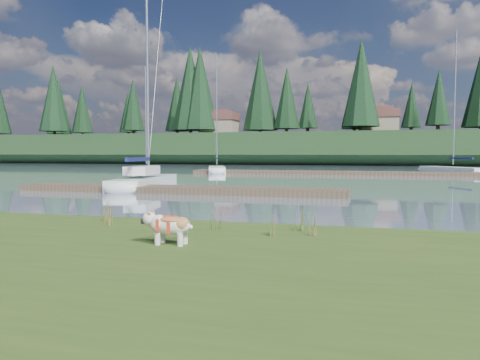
% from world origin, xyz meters
% --- Properties ---
extents(ground, '(200.00, 200.00, 0.00)m').
position_xyz_m(ground, '(0.00, 30.00, 0.00)').
color(ground, '#7D90A5').
rests_on(ground, ground).
extents(bank, '(60.00, 9.00, 0.35)m').
position_xyz_m(bank, '(0.00, -6.00, 0.17)').
color(bank, '#354C1A').
rests_on(bank, ground).
extents(ridge, '(200.00, 20.00, 5.00)m').
position_xyz_m(ridge, '(0.00, 73.00, 2.50)').
color(ridge, black).
rests_on(ridge, ground).
extents(bulldog, '(0.88, 0.39, 0.53)m').
position_xyz_m(bulldog, '(1.69, -4.25, 0.68)').
color(bulldog, silver).
rests_on(bulldog, bank).
extents(sailboat_main, '(3.10, 8.67, 12.27)m').
position_xyz_m(sailboat_main, '(-7.07, 12.22, 0.42)').
color(sailboat_main, white).
rests_on(sailboat_main, ground).
extents(dock_near, '(16.00, 2.00, 0.30)m').
position_xyz_m(dock_near, '(-4.00, 9.00, 0.15)').
color(dock_near, '#4C3D2C').
rests_on(dock_near, ground).
extents(dock_far, '(26.00, 2.20, 0.30)m').
position_xyz_m(dock_far, '(2.00, 30.00, 0.15)').
color(dock_far, '#4C3D2C').
rests_on(dock_far, ground).
extents(sailboat_bg_0, '(3.37, 7.32, 10.54)m').
position_xyz_m(sailboat_bg_0, '(-16.96, 31.55, 0.32)').
color(sailboat_bg_0, white).
rests_on(sailboat_bg_0, ground).
extents(sailboat_bg_1, '(3.85, 7.55, 11.22)m').
position_xyz_m(sailboat_bg_1, '(-9.70, 31.92, 0.33)').
color(sailboat_bg_1, white).
rests_on(sailboat_bg_1, ground).
extents(sailboat_bg_3, '(5.81, 8.95, 13.31)m').
position_xyz_m(sailboat_bg_3, '(11.83, 36.88, 0.32)').
color(sailboat_bg_3, white).
rests_on(sailboat_bg_3, ground).
extents(weed_0, '(0.17, 0.14, 0.60)m').
position_xyz_m(weed_0, '(-0.37, -2.76, 0.60)').
color(weed_0, '#475B23').
rests_on(weed_0, bank).
extents(weed_1, '(0.17, 0.14, 0.48)m').
position_xyz_m(weed_1, '(1.95, -2.57, 0.55)').
color(weed_1, '#475B23').
rests_on(weed_1, bank).
extents(weed_2, '(0.17, 0.14, 0.63)m').
position_xyz_m(weed_2, '(3.56, -2.34, 0.61)').
color(weed_2, '#475B23').
rests_on(weed_2, bank).
extents(weed_3, '(0.17, 0.14, 0.61)m').
position_xyz_m(weed_3, '(-0.78, -2.19, 0.60)').
color(weed_3, '#475B23').
rests_on(weed_3, bank).
extents(weed_4, '(0.17, 0.14, 0.47)m').
position_xyz_m(weed_4, '(3.11, -2.93, 0.55)').
color(weed_4, '#475B23').
rests_on(weed_4, bank).
extents(weed_5, '(0.17, 0.14, 0.50)m').
position_xyz_m(weed_5, '(3.88, -2.73, 0.56)').
color(weed_5, '#475B23').
rests_on(weed_5, bank).
extents(mud_lip, '(60.00, 0.50, 0.14)m').
position_xyz_m(mud_lip, '(0.00, -1.60, 0.07)').
color(mud_lip, '#33281C').
rests_on(mud_lip, ground).
extents(conifer_0, '(5.72, 5.72, 14.15)m').
position_xyz_m(conifer_0, '(-55.00, 67.00, 12.64)').
color(conifer_0, '#382619').
rests_on(conifer_0, ridge).
extents(conifer_1, '(4.40, 4.40, 11.30)m').
position_xyz_m(conifer_1, '(-40.00, 71.00, 11.28)').
color(conifer_1, '#382619').
rests_on(conifer_1, ridge).
extents(conifer_2, '(6.60, 6.60, 16.05)m').
position_xyz_m(conifer_2, '(-25.00, 68.00, 13.54)').
color(conifer_2, '#382619').
rests_on(conifer_2, ridge).
extents(conifer_3, '(4.84, 4.84, 12.25)m').
position_xyz_m(conifer_3, '(-10.00, 72.00, 11.74)').
color(conifer_3, '#382619').
rests_on(conifer_3, ridge).
extents(conifer_4, '(6.16, 6.16, 15.10)m').
position_xyz_m(conifer_4, '(3.00, 66.00, 13.09)').
color(conifer_4, '#382619').
rests_on(conifer_4, ridge).
extents(conifer_5, '(3.96, 3.96, 10.35)m').
position_xyz_m(conifer_5, '(15.00, 70.00, 10.83)').
color(conifer_5, '#382619').
rests_on(conifer_5, ridge).
extents(house_0, '(6.30, 5.30, 4.65)m').
position_xyz_m(house_0, '(-22.00, 70.00, 7.31)').
color(house_0, gray).
rests_on(house_0, ridge).
extents(house_1, '(6.30, 5.30, 4.65)m').
position_xyz_m(house_1, '(6.00, 71.00, 7.31)').
color(house_1, gray).
rests_on(house_1, ridge).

